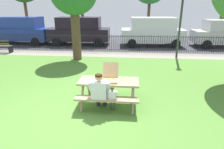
{
  "coord_description": "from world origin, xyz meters",
  "views": [
    {
      "loc": [
        1.48,
        -4.66,
        2.91
      ],
      "look_at": [
        0.95,
        1.35,
        0.75
      ],
      "focal_mm": 31.11,
      "sensor_mm": 36.0,
      "label": 1
    }
  ],
  "objects": [
    {
      "name": "cobblestone_walkway",
      "position": [
        0.0,
        7.15,
        -0.0
      ],
      "size": [
        28.0,
        1.4,
        0.01
      ],
      "primitive_type": "cube",
      "color": "gray"
    },
    {
      "name": "adult_at_table",
      "position": [
        0.7,
        0.26,
        0.66
      ],
      "size": [
        0.61,
        0.59,
        1.19
      ],
      "color": "#313131",
      "rests_on": "ground"
    },
    {
      "name": "ground",
      "position": [
        0.0,
        1.92,
        -0.01
      ],
      "size": [
        28.0,
        11.85,
        0.02
      ],
      "primitive_type": "cube",
      "color": "#4F8032"
    },
    {
      "name": "picnic_table_foreground",
      "position": [
        0.91,
        0.76,
        0.6
      ],
      "size": [
        1.81,
        1.5,
        0.79
      ],
      "color": "#9B8363",
      "rests_on": "ground"
    },
    {
      "name": "parked_car_right",
      "position": [
        8.34,
        10.25,
        1.01
      ],
      "size": [
        4.47,
        2.05,
        1.94
      ],
      "color": "#BBB9B9",
      "rests_on": "ground"
    },
    {
      "name": "pizza_slice_on_table",
      "position": [
        1.35,
        0.72,
        0.78
      ],
      "size": [
        0.17,
        0.27,
        0.02
      ],
      "color": "#F8D06B",
      "rests_on": "picnic_table_foreground"
    },
    {
      "name": "parked_car_center",
      "position": [
        3.21,
        10.25,
        1.1
      ],
      "size": [
        4.69,
        2.14,
        2.08
      ],
      "color": "silver",
      "rests_on": "ground"
    },
    {
      "name": "street_asphalt",
      "position": [
        0.0,
        11.52,
        -0.01
      ],
      "size": [
        28.0,
        7.35,
        0.01
      ],
      "primitive_type": "cube",
      "color": "#38383D"
    },
    {
      "name": "parked_car_far_left",
      "position": [
        -7.03,
        10.25,
        1.1
      ],
      "size": [
        4.68,
        2.13,
        2.08
      ],
      "color": "#233B92",
      "rests_on": "ground"
    },
    {
      "name": "child_at_table",
      "position": [
        1.06,
        0.23,
        0.5
      ],
      "size": [
        0.3,
        0.29,
        0.81
      ],
      "color": "#464646",
      "rests_on": "ground"
    },
    {
      "name": "lamp_post_walkway",
      "position": [
        4.29,
        6.77,
        2.81
      ],
      "size": [
        0.28,
        0.28,
        4.69
      ],
      "color": "#2D382D",
      "rests_on": "ground"
    },
    {
      "name": "parked_car_left",
      "position": [
        -2.36,
        10.25,
        1.1
      ],
      "size": [
        4.63,
        2.02,
        2.08
      ],
      "color": "black",
      "rests_on": "ground"
    },
    {
      "name": "pizza_box_open",
      "position": [
        0.95,
        0.78,
        0.86
      ],
      "size": [
        0.47,
        0.57,
        0.49
      ],
      "color": "tan",
      "rests_on": "picnic_table_foreground"
    },
    {
      "name": "iron_fence_streetside",
      "position": [
        0.0,
        7.85,
        0.58
      ],
      "size": [
        19.72,
        0.03,
        1.13
      ],
      "color": "black",
      "rests_on": "ground"
    }
  ]
}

